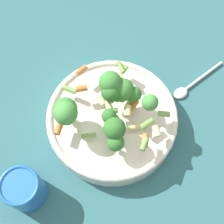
{
  "coord_description": "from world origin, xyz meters",
  "views": [
    {
      "loc": [
        0.26,
        -0.02,
        0.64
      ],
      "look_at": [
        0.0,
        0.0,
        0.07
      ],
      "focal_mm": 50.0,
      "sensor_mm": 36.0,
      "label": 1
    }
  ],
  "objects": [
    {
      "name": "pasta_salad",
      "position": [
        0.0,
        -0.01,
        0.1
      ],
      "size": [
        0.2,
        0.23,
        0.09
      ],
      "color": "#8CB766",
      "rests_on": "bowl"
    },
    {
      "name": "bowl",
      "position": [
        0.0,
        0.0,
        0.03
      ],
      "size": [
        0.27,
        0.27,
        0.05
      ],
      "color": "silver",
      "rests_on": "ground_plane"
    },
    {
      "name": "spoon",
      "position": [
        -0.08,
        0.19,
        0.0
      ],
      "size": [
        0.1,
        0.14,
        0.01
      ],
      "rotation": [
        0.0,
        0.0,
        11.57
      ],
      "color": "silver",
      "rests_on": "ground_plane"
    },
    {
      "name": "ground_plane",
      "position": [
        0.0,
        0.0,
        0.0
      ],
      "size": [
        3.0,
        3.0,
        0.0
      ],
      "primitive_type": "plane",
      "color": "#2D6066"
    },
    {
      "name": "cup",
      "position": [
        0.13,
        -0.18,
        0.04
      ],
      "size": [
        0.07,
        0.07,
        0.08
      ],
      "color": "#2366B2",
      "rests_on": "ground_plane"
    }
  ]
}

